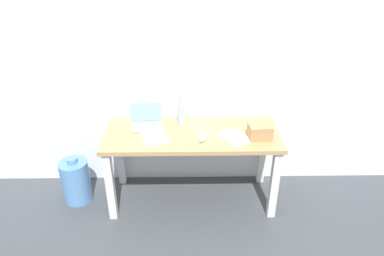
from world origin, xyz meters
TOP-DOWN VIEW (x-y plane):
  - ground_plane at (0.00, 0.00)m, footprint 8.00×8.00m
  - back_wall at (0.00, 0.39)m, footprint 5.20×0.08m
  - desk at (0.00, 0.00)m, footprint 1.61×0.67m
  - laptop_left at (-0.43, 0.14)m, footprint 0.32×0.25m
  - beer_bottle at (-0.10, 0.18)m, footprint 0.06×0.06m
  - computer_mouse at (0.09, -0.15)m, footprint 0.09×0.11m
  - cardboard_box at (0.60, -0.11)m, footprint 0.21×0.16m
  - paper_sheet_front_right at (0.38, -0.09)m, footprint 0.32×0.36m
  - paper_sheet_front_left at (-0.35, -0.07)m, footprint 0.30×0.35m
  - paper_sheet_near_back at (0.10, 0.05)m, footprint 0.30×0.35m
  - water_cooler_jug at (-1.15, 0.00)m, footprint 0.28×0.28m

SIDE VIEW (x-z plane):
  - ground_plane at x=0.00m, z-range 0.00..0.00m
  - water_cooler_jug at x=-1.15m, z-range -0.02..0.46m
  - desk at x=0.00m, z-range 0.26..1.02m
  - paper_sheet_front_right at x=0.38m, z-range 0.75..0.76m
  - paper_sheet_front_left at x=-0.35m, z-range 0.75..0.76m
  - paper_sheet_near_back at x=0.10m, z-range 0.75..0.76m
  - computer_mouse at x=0.09m, z-range 0.75..0.79m
  - laptop_left at x=-0.43m, z-range 0.69..0.91m
  - cardboard_box at x=0.60m, z-range 0.75..0.88m
  - beer_bottle at x=-0.10m, z-range 0.72..1.00m
  - back_wall at x=0.00m, z-range 0.00..2.60m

